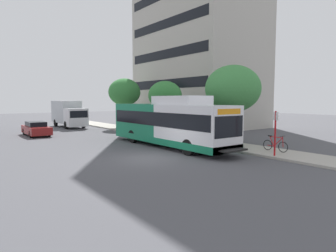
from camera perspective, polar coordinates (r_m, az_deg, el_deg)
ground_plane at (r=24.37m, az=-13.82°, el=-3.10°), size 120.00×120.00×0.00m
sidewalk_curb at (r=26.22m, az=2.19°, el=-2.23°), size 3.00×56.00×0.14m
transit_bus at (r=21.50m, az=0.17°, el=0.55°), size 2.58×12.25×3.65m
bus_stop_sign_pole at (r=18.26m, az=19.84°, el=-0.71°), size 0.10×0.36×2.60m
bicycle_parked at (r=20.02m, az=19.85°, el=-3.37°), size 0.52×1.76×1.02m
street_tree_near_stop at (r=23.18m, az=12.31°, el=6.99°), size 4.18×4.18×5.86m
street_tree_mid_block at (r=28.81m, az=-0.57°, el=5.86°), size 3.25×3.25×5.06m
street_tree_far_block at (r=36.35m, az=-8.33°, el=6.43°), size 3.83×3.83×5.81m
parked_car_far_lane at (r=30.79m, az=-23.92°, el=-0.47°), size 1.80×4.50×1.33m
box_truck_background at (r=38.88m, az=-18.53°, el=2.34°), size 2.32×7.01×3.25m
apartment_tower_backdrop at (r=41.09m, az=5.86°, el=22.63°), size 10.39×15.67×31.65m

